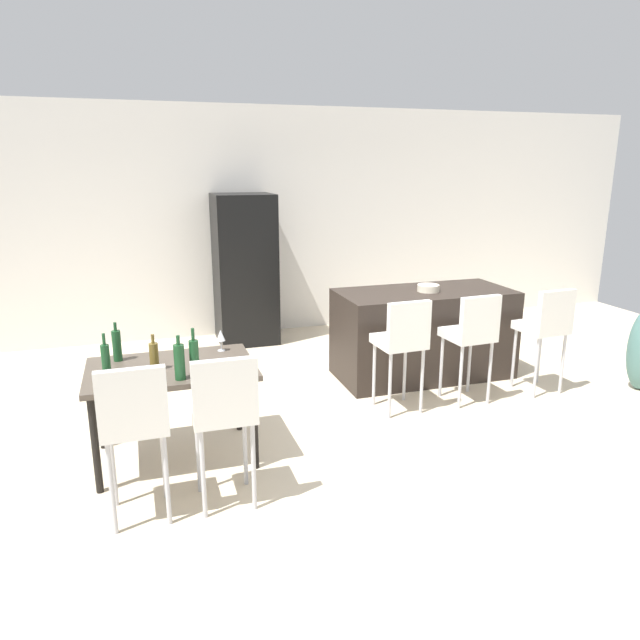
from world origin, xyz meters
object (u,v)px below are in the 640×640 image
(bar_chair_left, at_px, (402,338))
(dining_table, at_px, (172,376))
(kitchen_island, at_px, (423,333))
(wine_bottle_middle, at_px, (106,360))
(wine_bottle_corner, at_px, (117,345))
(wine_bottle_near, at_px, (194,357))
(wine_glass_right, at_px, (221,336))
(dining_chair_far, at_px, (224,407))
(wine_bottle_far, at_px, (154,356))
(wine_bottle_left, at_px, (179,361))
(fruit_bowl, at_px, (428,288))
(bar_chair_right, at_px, (546,324))
(refrigerator, at_px, (245,269))
(dining_chair_near, at_px, (134,418))
(bar_chair_middle, at_px, (472,331))

(bar_chair_left, distance_m, dining_table, 2.02)
(kitchen_island, height_order, wine_bottle_middle, wine_bottle_middle)
(wine_bottle_corner, bearing_deg, kitchen_island, 15.01)
(dining_table, bearing_deg, wine_bottle_near, -58.90)
(wine_glass_right, bearing_deg, wine_bottle_corner, -179.65)
(dining_chair_far, relative_size, wine_bottle_far, 3.92)
(dining_chair_far, bearing_deg, wine_bottle_middle, 136.75)
(dining_table, xyz_separation_m, wine_bottle_middle, (-0.44, -0.10, 0.20))
(dining_table, height_order, wine_bottle_left, wine_bottle_left)
(fruit_bowl, bearing_deg, bar_chair_right, -40.98)
(wine_bottle_far, bearing_deg, refrigerator, 67.46)
(wine_bottle_middle, distance_m, refrigerator, 3.35)
(wine_bottle_left, height_order, wine_bottle_near, wine_bottle_near)
(wine_glass_right, bearing_deg, wine_bottle_middle, -157.14)
(wine_bottle_middle, bearing_deg, dining_table, 12.36)
(bar_chair_right, distance_m, dining_chair_near, 3.93)
(wine_bottle_middle, bearing_deg, dining_chair_far, -43.25)
(bar_chair_middle, relative_size, wine_bottle_far, 3.92)
(bar_chair_middle, height_order, wine_bottle_far, bar_chair_middle)
(wine_bottle_middle, xyz_separation_m, wine_glass_right, (0.85, 0.36, -0.00))
(bar_chair_right, height_order, wine_bottle_corner, bar_chair_right)
(bar_chair_left, bearing_deg, dining_chair_far, -149.33)
(dining_table, height_order, dining_chair_near, dining_chair_near)
(bar_chair_left, relative_size, dining_table, 0.87)
(kitchen_island, bearing_deg, wine_bottle_middle, -159.34)
(bar_chair_middle, relative_size, wine_glass_right, 6.03)
(bar_chair_right, xyz_separation_m, dining_chair_far, (-3.25, -1.03, 0.00))
(wine_glass_right, distance_m, fruit_bowl, 2.37)
(wine_glass_right, bearing_deg, wine_bottle_left, -123.34)
(kitchen_island, distance_m, fruit_bowl, 0.50)
(wine_bottle_left, bearing_deg, dining_chair_far, -64.39)
(kitchen_island, bearing_deg, dining_chair_near, -147.85)
(kitchen_island, height_order, bar_chair_left, bar_chair_left)
(wine_bottle_corner, height_order, wine_bottle_middle, wine_bottle_middle)
(dining_chair_far, bearing_deg, refrigerator, 77.23)
(fruit_bowl, bearing_deg, wine_glass_right, -161.23)
(bar_chair_right, relative_size, dining_table, 0.87)
(bar_chair_middle, height_order, dining_table, bar_chair_middle)
(wine_bottle_middle, bearing_deg, dining_chair_near, -75.94)
(bar_chair_middle, xyz_separation_m, wine_bottle_left, (-2.66, -0.56, 0.17))
(bar_chair_left, xyz_separation_m, bar_chair_right, (1.52, 0.00, 0.00))
(bar_chair_middle, relative_size, wine_bottle_middle, 3.29)
(wine_bottle_far, xyz_separation_m, refrigerator, (1.21, 2.92, 0.07))
(bar_chair_left, bearing_deg, dining_table, -172.51)
(bar_chair_left, distance_m, refrigerator, 2.78)
(wine_bottle_corner, bearing_deg, wine_bottle_middle, -100.66)
(dining_chair_far, relative_size, fruit_bowl, 4.68)
(wine_bottle_middle, relative_size, fruit_bowl, 1.42)
(dining_chair_near, bearing_deg, wine_bottle_far, 77.80)
(kitchen_island, xyz_separation_m, dining_chair_near, (-2.91, -1.83, 0.24))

